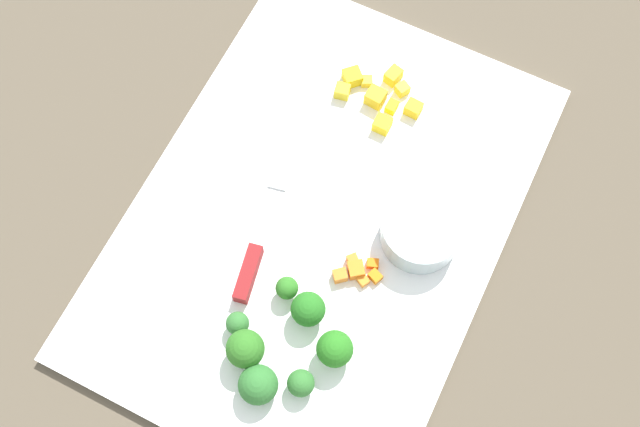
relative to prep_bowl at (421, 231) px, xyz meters
The scene contains 26 objects.
ground_plane 0.12m from the prep_bowl, 76.00° to the right, with size 4.00×4.00×0.00m, color brown.
cutting_board 0.12m from the prep_bowl, 76.00° to the right, with size 0.56×0.40×0.01m, color white.
prep_bowl is the anchor object (origin of this frame).
chef_knife 0.17m from the prep_bowl, 67.42° to the right, with size 0.29×0.07×0.02m.
carrot_dice_0 0.08m from the prep_bowl, 34.03° to the right, with size 0.02×0.02×0.02m, color orange.
carrot_dice_1 0.10m from the prep_bowl, 35.76° to the right, with size 0.01×0.01×0.01m, color orange.
carrot_dice_2 0.08m from the prep_bowl, 24.64° to the right, with size 0.01×0.01×0.01m, color orange.
carrot_dice_3 0.08m from the prep_bowl, 42.06° to the right, with size 0.01×0.01×0.01m, color orange.
carrot_dice_4 0.06m from the prep_bowl, 31.75° to the right, with size 0.01×0.01×0.01m, color orange.
carrot_dice_5 0.07m from the prep_bowl, 20.45° to the right, with size 0.01×0.01×0.01m, color orange.
pepper_dice_0 0.21m from the prep_bowl, 133.96° to the right, with size 0.02×0.02×0.02m, color yellow.
pepper_dice_1 0.20m from the prep_bowl, 138.23° to the right, with size 0.01×0.01×0.01m, color yellow.
pepper_dice_2 0.20m from the prep_bowl, 128.82° to the right, with size 0.02×0.02×0.02m, color yellow.
pepper_dice_3 0.21m from the prep_bowl, 146.14° to the right, with size 0.02×0.02×0.02m, color yellow.
pepper_dice_4 0.18m from the prep_bowl, 139.09° to the right, with size 0.02×0.02×0.02m, color yellow.
pepper_dice_5 0.14m from the prep_bowl, 138.36° to the right, with size 0.02×0.02×0.02m, color yellow.
pepper_dice_6 0.19m from the prep_bowl, 149.90° to the right, with size 0.01×0.01×0.01m, color yellow.
pepper_dice_7 0.16m from the prep_bowl, 144.69° to the right, with size 0.02×0.01×0.01m, color yellow.
pepper_dice_8 0.16m from the prep_bowl, 153.60° to the right, with size 0.02×0.02×0.02m, color yellow.
broccoli_floret_0 0.21m from the prep_bowl, 12.00° to the right, with size 0.03×0.03×0.03m.
broccoli_floret_1 0.24m from the prep_bowl, 19.85° to the right, with size 0.04×0.04×0.04m.
broccoli_floret_2 0.23m from the prep_bowl, 28.25° to the right, with size 0.04×0.04×0.05m.
broccoli_floret_3 0.22m from the prep_bowl, 36.24° to the right, with size 0.03×0.03×0.03m.
broccoli_floret_4 0.16m from the prep_bowl, 39.78° to the right, with size 0.02×0.02×0.03m.
broccoli_floret_5 0.15m from the prep_bowl, 27.85° to the right, with size 0.04×0.04×0.04m.
broccoli_floret_6 0.16m from the prep_bowl, ahead, with size 0.04×0.04×0.05m.
Camera 1 is at (0.28, 0.14, 0.84)m, focal length 43.74 mm.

